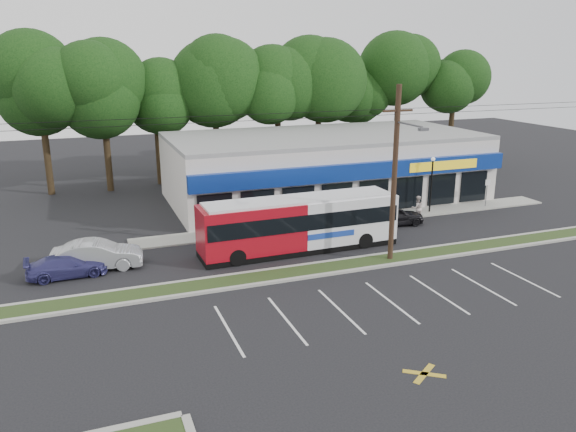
# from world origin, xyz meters

# --- Properties ---
(ground) EXTENTS (120.00, 120.00, 0.00)m
(ground) POSITION_xyz_m (0.00, 0.00, 0.00)
(ground) COLOR black
(ground) RESTS_ON ground
(grass_strip) EXTENTS (40.00, 1.60, 0.12)m
(grass_strip) POSITION_xyz_m (0.00, 1.00, 0.06)
(grass_strip) COLOR #293817
(grass_strip) RESTS_ON ground
(curb_south) EXTENTS (40.00, 0.25, 0.14)m
(curb_south) POSITION_xyz_m (0.00, 0.15, 0.07)
(curb_south) COLOR #9E9E93
(curb_south) RESTS_ON ground
(curb_north) EXTENTS (40.00, 0.25, 0.14)m
(curb_north) POSITION_xyz_m (0.00, 1.85, 0.07)
(curb_north) COLOR #9E9E93
(curb_north) RESTS_ON ground
(sidewalk) EXTENTS (32.00, 2.20, 0.10)m
(sidewalk) POSITION_xyz_m (5.00, 9.00, 0.05)
(sidewalk) COLOR #9E9E93
(sidewalk) RESTS_ON ground
(strip_mall) EXTENTS (25.00, 12.55, 5.30)m
(strip_mall) POSITION_xyz_m (5.50, 15.91, 2.65)
(strip_mall) COLOR silver
(strip_mall) RESTS_ON ground
(utility_pole) EXTENTS (50.00, 2.77, 10.00)m
(utility_pole) POSITION_xyz_m (2.83, 0.93, 5.41)
(utility_pole) COLOR black
(utility_pole) RESTS_ON ground
(lamp_post) EXTENTS (0.30, 0.30, 4.25)m
(lamp_post) POSITION_xyz_m (11.00, 8.80, 2.67)
(lamp_post) COLOR black
(lamp_post) RESTS_ON ground
(sign_post) EXTENTS (0.45, 0.10, 2.23)m
(sign_post) POSITION_xyz_m (16.00, 8.57, 1.56)
(sign_post) COLOR #59595E
(sign_post) RESTS_ON ground
(tree_line) EXTENTS (46.76, 6.76, 11.83)m
(tree_line) POSITION_xyz_m (4.00, 26.00, 8.42)
(tree_line) COLOR black
(tree_line) RESTS_ON ground
(metrobus) EXTENTS (12.31, 2.82, 3.30)m
(metrobus) POSITION_xyz_m (-1.28, 4.50, 1.75)
(metrobus) COLOR #9D0C18
(metrobus) RESTS_ON ground
(car_dark) EXTENTS (4.25, 2.02, 1.40)m
(car_dark) POSITION_xyz_m (6.83, 7.00, 0.70)
(car_dark) COLOR black
(car_dark) RESTS_ON ground
(car_silver) EXTENTS (5.07, 2.35, 1.61)m
(car_silver) POSITION_xyz_m (-12.96, 5.60, 0.80)
(car_silver) COLOR #9DA0A5
(car_silver) RESTS_ON ground
(car_blue) EXTENTS (4.24, 1.90, 1.21)m
(car_blue) POSITION_xyz_m (-14.55, 4.93, 0.60)
(car_blue) COLOR navy
(car_blue) RESTS_ON ground
(pedestrian_a) EXTENTS (0.58, 0.40, 1.55)m
(pedestrian_a) POSITION_xyz_m (2.00, 7.29, 0.77)
(pedestrian_a) COLOR beige
(pedestrian_a) RESTS_ON ground
(pedestrian_b) EXTENTS (0.96, 0.79, 1.80)m
(pedestrian_b) POSITION_xyz_m (9.00, 7.45, 0.90)
(pedestrian_b) COLOR beige
(pedestrian_b) RESTS_ON ground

